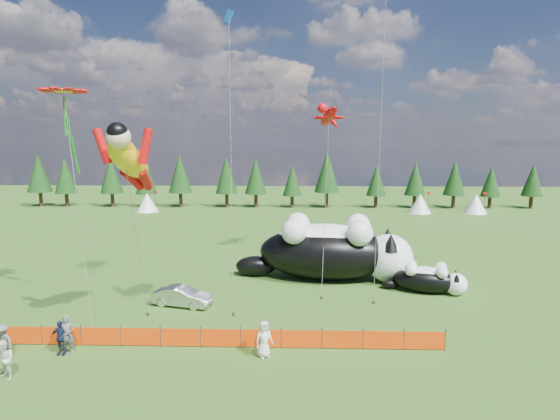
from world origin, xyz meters
The scene contains 17 objects.
ground centered at (0.00, 0.00, 0.00)m, with size 160.00×160.00×0.00m, color #0F3B0A.
safety_fence centered at (0.00, -3.00, 0.50)m, with size 22.06×0.06×1.10m.
tree_line centered at (0.00, 45.00, 4.00)m, with size 90.00×4.00×8.00m, color black, non-canonical shape.
festival_tents centered at (11.00, 40.00, 1.40)m, with size 50.00×3.20×2.80m, color white, non-canonical shape.
cat_large centered at (6.53, 8.28, 2.26)m, with size 13.16×5.62×4.75m.
cat_small centered at (12.76, 5.48, 0.96)m, with size 5.52×3.02×2.03m.
car centered at (-3.32, 2.52, 0.61)m, with size 1.29×3.69×1.22m, color silver.
spectator_a centered at (-7.23, -3.88, 0.97)m, with size 0.71×0.46×1.94m, color #57575C.
spectator_b centered at (-8.74, -6.22, 0.87)m, with size 0.84×0.50×1.73m, color silver.
spectator_c centered at (-7.52, -3.94, 0.85)m, with size 0.99×0.51×1.69m, color #151C3C.
spectator_d centered at (-10.10, -4.27, 0.80)m, with size 1.04×0.53×1.60m, color #57575C.
spectator_e centered at (2.21, -3.90, 0.88)m, with size 0.86×0.56×1.77m, color silver.
superhero_kite centered at (-4.82, -1.16, 9.20)m, with size 4.40×4.76×11.35m.
gecko_kite centered at (6.55, 14.61, 12.28)m, with size 3.76×13.64×16.16m.
flower_kite centered at (-9.75, 2.29, 12.87)m, with size 5.22×6.90×14.18m.
diamond_kite_a centered at (-0.62, 6.14, 17.38)m, with size 1.16×5.91×19.22m.
diamond_kite_b centered at (9.65, 7.60, 18.75)m, with size 1.61×5.03×20.93m.
Camera 1 is at (3.55, -23.27, 10.02)m, focal length 28.00 mm.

